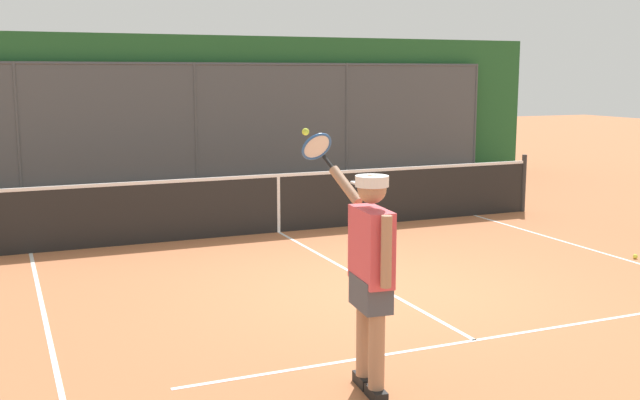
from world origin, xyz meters
TOP-DOWN VIEW (x-y plane):
  - ground_plane at (0.00, 0.00)m, footprint 60.00×60.00m
  - court_line_markings at (0.00, 2.07)m, footprint 7.66×10.17m
  - fence_backdrop at (-0.00, -9.78)m, footprint 17.94×1.37m
  - tennis_net at (0.00, -3.74)m, footprint 9.85×0.09m
  - tennis_player at (1.49, 2.51)m, footprint 0.39×1.47m
  - tennis_ball_near_baseline at (-3.98, -0.07)m, footprint 0.07×0.07m

SIDE VIEW (x-z plane):
  - ground_plane at x=0.00m, z-range 0.00..0.00m
  - court_line_markings at x=0.00m, z-range 0.00..0.01m
  - tennis_ball_near_baseline at x=-3.98m, z-range 0.00..0.07m
  - tennis_net at x=0.00m, z-range -0.04..1.03m
  - tennis_player at x=1.49m, z-range 0.02..2.10m
  - fence_backdrop at x=0.00m, z-range -0.02..3.40m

